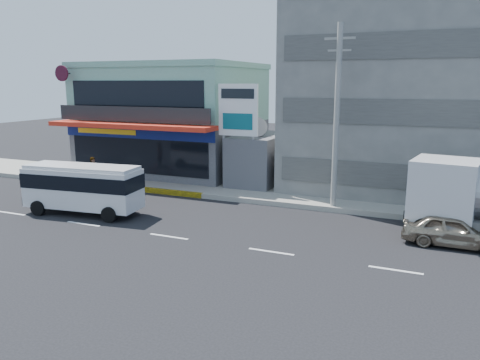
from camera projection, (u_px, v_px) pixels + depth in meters
name	position (u px, v px, depth m)	size (l,w,h in m)	color
ground	(169.00, 237.00, 21.57)	(120.00, 120.00, 0.00)	black
sidewalk	(324.00, 198.00, 28.15)	(70.00, 5.00, 0.30)	gray
shop_building	(174.00, 121.00, 36.38)	(12.40, 11.70, 8.00)	#404044
concrete_building	(425.00, 82.00, 29.77)	(16.00, 12.00, 14.00)	gray
gap_structure	(261.00, 160.00, 32.00)	(3.00, 6.00, 3.50)	#404044
satellite_dish	(256.00, 135.00, 30.73)	(1.50, 1.50, 0.15)	slate
billboard	(238.00, 116.00, 29.03)	(2.60, 0.18, 6.90)	gray
utility_pole_near	(337.00, 117.00, 24.85)	(1.60, 0.30, 10.00)	#999993
minibus	(83.00, 185.00, 25.00)	(6.54, 2.78, 2.66)	silver
sedan	(453.00, 230.00, 20.21)	(1.69, 4.19, 1.43)	gray
motorcycle_rider	(95.00, 183.00, 29.38)	(1.95, 0.85, 2.42)	#5B110D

